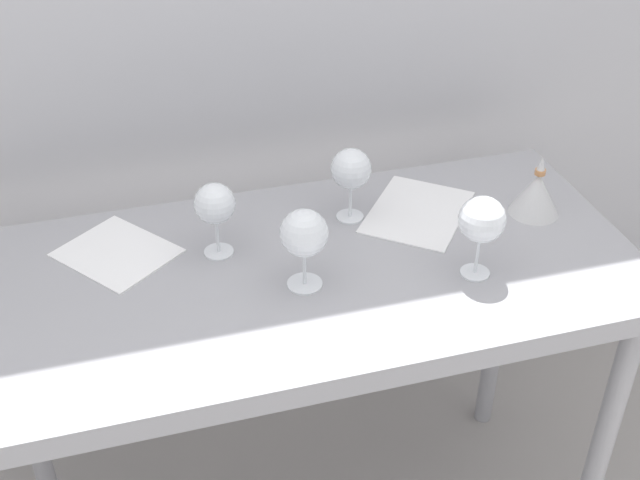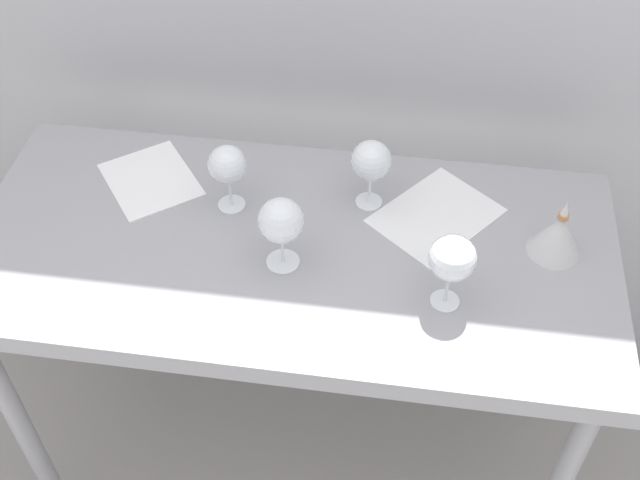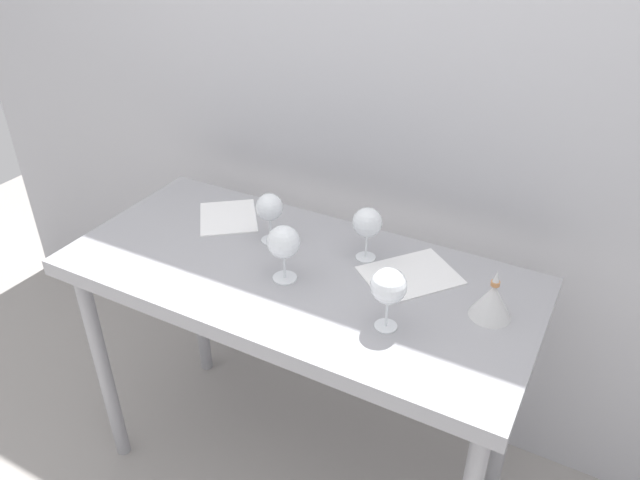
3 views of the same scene
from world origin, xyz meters
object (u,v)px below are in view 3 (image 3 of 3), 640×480
Objects in this scene: wine_glass_far_right at (367,224)px; decanter_funnel at (492,300)px; wine_glass_near_center at (284,243)px; tasting_sheet_upper at (410,275)px; wine_glass_near_right at (389,287)px; wine_glass_far_left at (269,208)px; tasting_sheet_lower at (228,217)px.

wine_glass_far_right reaches higher than decanter_funnel.
wine_glass_near_center reaches higher than tasting_sheet_upper.
wine_glass_near_right is 1.25× the size of decanter_funnel.
tasting_sheet_lower is at bearing 164.70° from wine_glass_far_left.
wine_glass_near_right is at bearing -59.08° from tasting_sheet_lower.
wine_glass_near_center is at bearing -68.77° from tasting_sheet_lower.
wine_glass_far_left is 0.97× the size of wine_glass_far_right.
wine_glass_far_right is (0.16, 0.21, 0.00)m from wine_glass_near_center.
decanter_funnel is at bearing -43.73° from tasting_sheet_lower.
tasting_sheet_upper is 1.18× the size of tasting_sheet_lower.
wine_glass_far_left is 0.63× the size of tasting_sheet_upper.
wine_glass_near_right reaches higher than tasting_sheet_upper.
tasting_sheet_lower is 1.55× the size of decanter_funnel.
decanter_funnel is at bearing 11.49° from wine_glass_near_center.
tasting_sheet_upper is (0.15, -0.02, -0.12)m from wine_glass_far_right.
wine_glass_far_left is 0.31m from wine_glass_far_right.
wine_glass_near_center reaches higher than tasting_sheet_lower.
wine_glass_far_right is 0.19m from tasting_sheet_upper.
wine_glass_near_right is (0.34, -0.06, 0.01)m from wine_glass_near_center.
tasting_sheet_upper is at bearing 30.57° from wine_glass_near_center.
wine_glass_near_right reaches higher than tasting_sheet_lower.
wine_glass_near_center is at bearing -168.51° from decanter_funnel.
wine_glass_far_left is at bearing -137.41° from tasting_sheet_upper.
decanter_funnel is (0.71, -0.04, -0.07)m from wine_glass_far_left.
wine_glass_far_right is 0.52m from tasting_sheet_lower.
wine_glass_far_left is 0.24m from tasting_sheet_lower.
decanter_funnel is (0.40, -0.09, -0.07)m from wine_glass_far_right.
tasting_sheet_lower is at bearing 173.98° from decanter_funnel.
tasting_sheet_lower is at bearing 158.63° from wine_glass_near_right.
wine_glass_near_right is at bearing -9.88° from wine_glass_near_center.
wine_glass_far_left is at bearing -170.17° from wine_glass_far_right.
wine_glass_near_center is at bearing -46.93° from wine_glass_far_left.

